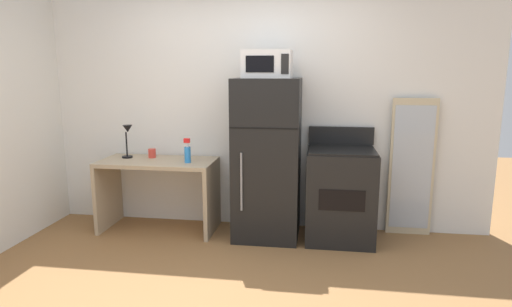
% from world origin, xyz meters
% --- Properties ---
extents(ground_plane, '(12.00, 12.00, 0.00)m').
position_xyz_m(ground_plane, '(0.00, 0.00, 0.00)').
color(ground_plane, olive).
extents(wall_back_white, '(5.00, 0.10, 2.60)m').
position_xyz_m(wall_back_white, '(0.00, 1.70, 1.30)').
color(wall_back_white, white).
rests_on(wall_back_white, ground).
extents(desk, '(1.19, 0.58, 0.75)m').
position_xyz_m(desk, '(-0.91, 1.34, 0.53)').
color(desk, tan).
rests_on(desk, ground).
extents(desk_lamp, '(0.14, 0.12, 0.35)m').
position_xyz_m(desk_lamp, '(-1.26, 1.40, 0.99)').
color(desk_lamp, black).
rests_on(desk_lamp, desk).
extents(coffee_mug, '(0.08, 0.08, 0.09)m').
position_xyz_m(coffee_mug, '(-1.02, 1.46, 0.80)').
color(coffee_mug, '#D83F33').
rests_on(coffee_mug, desk).
extents(spray_bottle, '(0.06, 0.06, 0.25)m').
position_xyz_m(spray_bottle, '(-0.57, 1.27, 0.85)').
color(spray_bottle, '#2D8CEA').
rests_on(spray_bottle, desk).
extents(refrigerator, '(0.64, 0.63, 1.59)m').
position_xyz_m(refrigerator, '(0.23, 1.33, 0.80)').
color(refrigerator, black).
rests_on(refrigerator, ground).
extents(microwave, '(0.46, 0.35, 0.26)m').
position_xyz_m(microwave, '(0.23, 1.31, 1.72)').
color(microwave, silver).
rests_on(microwave, refrigerator).
extents(oven_range, '(0.66, 0.61, 1.10)m').
position_xyz_m(oven_range, '(0.96, 1.33, 0.47)').
color(oven_range, black).
rests_on(oven_range, ground).
extents(leaning_mirror, '(0.44, 0.03, 1.40)m').
position_xyz_m(leaning_mirror, '(1.67, 1.59, 0.70)').
color(leaning_mirror, '#C6B793').
rests_on(leaning_mirror, ground).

